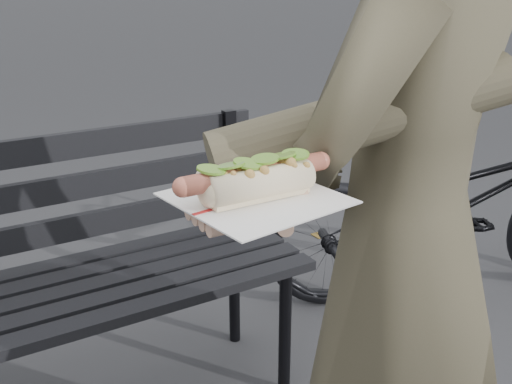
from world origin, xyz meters
TOP-DOWN VIEW (x-y plane):
  - park_bench at (-0.10, 0.89)m, footprint 1.50×0.44m
  - bicycle at (1.54, 0.85)m, footprint 1.68×1.07m
  - person at (0.42, 0.01)m, footprint 0.71×0.58m
  - held_hotdog at (0.22, -0.03)m, footprint 0.62×0.32m

SIDE VIEW (x-z plane):
  - bicycle at x=1.54m, z-range 0.00..0.83m
  - park_bench at x=-0.10m, z-range 0.08..0.96m
  - person at x=0.42m, z-range 0.00..1.68m
  - held_hotdog at x=0.22m, z-range 0.99..1.19m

